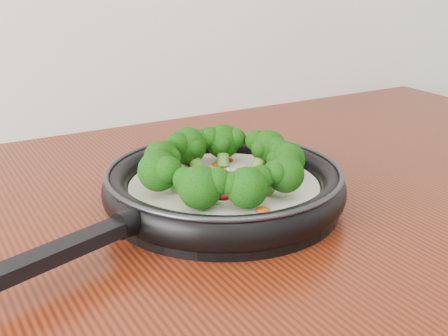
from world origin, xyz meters
TOP-DOWN VIEW (x-y plane):
  - skillet at (0.10, 1.09)m, footprint 0.48×0.37m

SIDE VIEW (x-z plane):
  - skillet at x=0.10m, z-range 0.89..0.97m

